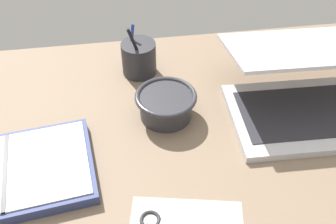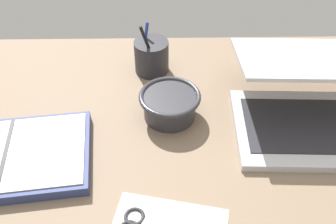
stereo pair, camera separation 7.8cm
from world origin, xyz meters
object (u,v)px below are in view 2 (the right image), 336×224
object	(u,v)px
laptop	(316,104)
bowl	(169,104)
pen_cup	(151,56)
planner	(7,158)

from	to	relation	value
laptop	bowl	bearing A→B (deg)	177.69
pen_cup	planner	distance (cm)	43.13
laptop	pen_cup	size ratio (longest dim) A/B	2.52
bowl	pen_cup	distance (cm)	18.49
bowl	planner	bearing A→B (deg)	-157.93
bowl	planner	size ratio (longest dim) A/B	0.39
laptop	pen_cup	distance (cm)	42.22
bowl	planner	world-z (taller)	bowl
laptop	planner	size ratio (longest dim) A/B	1.02
laptop	bowl	world-z (taller)	laptop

